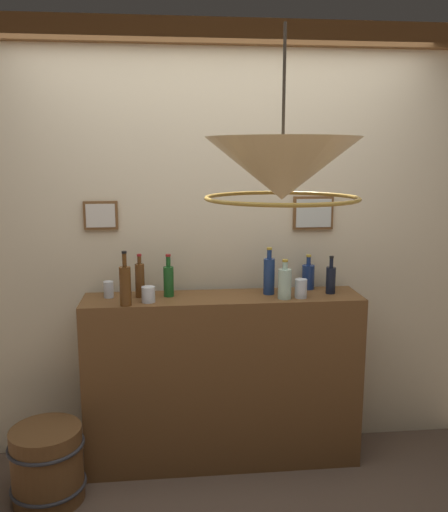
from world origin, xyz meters
name	(u,v)px	position (x,y,z in m)	size (l,w,h in m)	color
panelled_rear_partition	(219,232)	(0.00, 1.10, 1.39)	(3.21, 0.15, 2.62)	beige
bar_shelf_unit	(223,380)	(0.00, 0.85, 0.52)	(1.63, 0.34, 1.04)	brown
liquor_bottle_gin	(140,279)	(-0.48, 0.89, 1.15)	(0.05, 0.05, 0.25)	#5B3516
liquor_bottle_whiskey	(169,280)	(-0.32, 0.89, 1.14)	(0.06, 0.06, 0.25)	#1B5620
liquor_bottle_mezcal	(331,279)	(0.64, 0.85, 1.13)	(0.06, 0.06, 0.23)	black
liquor_bottle_vodka	(285,283)	(0.35, 0.77, 1.13)	(0.08, 0.08, 0.23)	#B5D7C1
liquor_bottle_scotch	(269,275)	(0.28, 0.88, 1.16)	(0.07, 0.07, 0.28)	navy
liquor_bottle_brandy	(125,285)	(-0.55, 0.72, 1.16)	(0.06, 0.06, 0.30)	#5B3514
liquor_bottle_bourbon	(308,276)	(0.54, 0.97, 1.12)	(0.08, 0.08, 0.21)	navy
glass_tumbler_rocks	(301,288)	(0.44, 0.77, 1.10)	(0.07, 0.07, 0.11)	silver
glass_tumbler_highball	(109,289)	(-0.66, 0.90, 1.09)	(0.06, 0.06, 0.09)	silver
glass_tumbler_shot	(148,294)	(-0.43, 0.77, 1.09)	(0.08, 0.08, 0.09)	silver
pendant_lamp	(282,170)	(0.13, -0.14, 1.80)	(0.60, 0.60, 0.65)	beige
wooden_barrel	(47,465)	(-0.99, 0.55, 0.21)	(0.41, 0.41, 0.42)	brown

